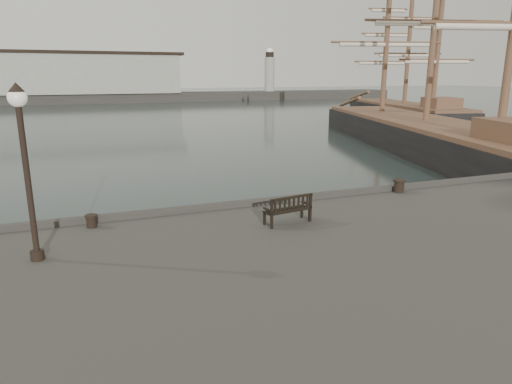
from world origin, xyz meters
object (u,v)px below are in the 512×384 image
bollard_left (91,221)px  tall_ship_main (424,141)px  bollard_right (399,186)px  tall_ship_far (403,117)px  bench (288,215)px  lamp_post (24,150)px

bollard_left → tall_ship_main: (25.77, 15.92, -1.08)m
bollard_right → tall_ship_main: size_ratio=0.01×
bollard_right → tall_ship_far: 43.19m
tall_ship_far → bollard_left: bearing=-124.9°
tall_ship_main → bench: bearing=-123.7°
tall_ship_main → bollard_right: bearing=-118.0°
bench → tall_ship_main: 26.92m
bench → lamp_post: 7.15m
lamp_post → tall_ship_main: bearing=33.6°
bollard_right → lamp_post: lamp_post is taller
bollard_right → tall_ship_main: tall_ship_main is taller
bollard_left → tall_ship_main: 30.31m
bench → bollard_right: bearing=9.9°
bollard_right → lamp_post: bearing=-169.7°
bollard_right → lamp_post: 12.61m
bollard_left → lamp_post: 3.46m
tall_ship_far → lamp_post: bearing=-124.1°
lamp_post → bollard_right: bearing=10.3°
bollard_left → bollard_right: bollard_right is taller
bollard_left → bench: bearing=-17.3°
tall_ship_main → tall_ship_far: 21.63m
bench → tall_ship_far: bearing=38.7°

